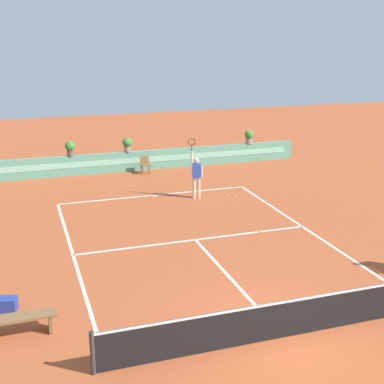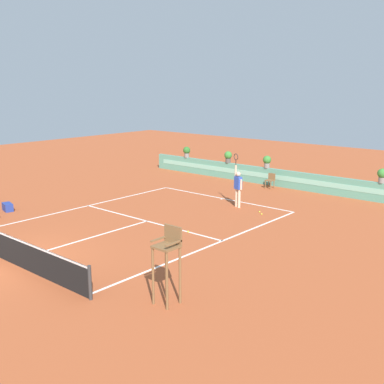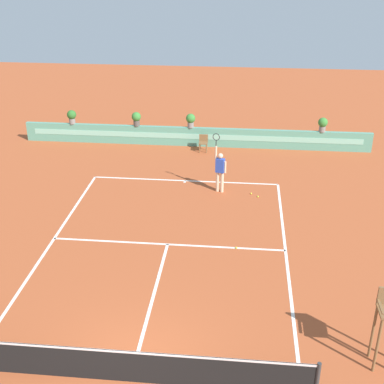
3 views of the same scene
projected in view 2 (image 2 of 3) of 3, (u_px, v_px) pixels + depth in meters
ground_plane at (140, 223)px, 20.40m from camera, size 60.00×60.00×0.00m
court_lines at (152, 219)px, 20.93m from camera, size 8.32×11.94×0.01m
net at (8, 247)px, 15.85m from camera, size 8.92×0.10×1.00m
back_wall_barrier at (270, 177)px, 27.97m from camera, size 18.00×0.21×1.00m
umpire_chair at (168, 256)px, 12.68m from camera, size 0.60×0.60×2.14m
ball_kid_chair at (270, 180)px, 27.11m from camera, size 0.44×0.44×0.85m
gear_bag at (8, 207)px, 22.35m from camera, size 0.77×0.52×0.36m
tennis_player at (238, 186)px, 22.81m from camera, size 0.60×0.31×2.58m
tennis_ball_near_baseline at (262, 214)px, 21.69m from camera, size 0.07×0.07×0.07m
tennis_ball_mid_court at (260, 212)px, 22.06m from camera, size 0.07×0.07×0.07m
tennis_ball_by_sideline at (188, 231)px, 19.13m from camera, size 0.07×0.07×0.07m
potted_plant_far_right at (382, 175)px, 23.66m from camera, size 0.48×0.48×0.72m
potted_plant_left at (228, 156)px, 29.70m from camera, size 0.48×0.48×0.72m
potted_plant_centre at (267, 161)px, 27.90m from camera, size 0.48×0.48×0.72m
potted_plant_far_left at (187, 151)px, 31.89m from camera, size 0.48×0.48×0.72m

